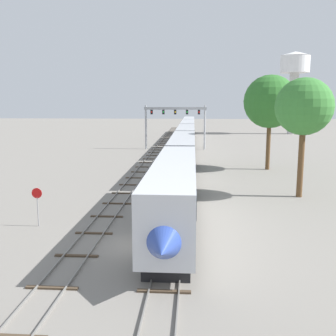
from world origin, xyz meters
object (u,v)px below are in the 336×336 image
at_px(water_tower, 295,72).
at_px(stop_sign, 37,201).
at_px(signal_gantry, 175,117).
at_px(trackside_tree_mid, 304,107).
at_px(passenger_train, 186,138).
at_px(trackside_tree_left, 270,102).

height_order(water_tower, stop_sign, water_tower).
height_order(signal_gantry, trackside_tree_mid, trackside_tree_mid).
bearing_deg(water_tower, passenger_train, -123.43).
bearing_deg(passenger_train, stop_sign, -103.03).
bearing_deg(trackside_tree_mid, signal_gantry, 110.02).
bearing_deg(water_tower, stop_sign, -114.32).
relative_size(trackside_tree_left, trackside_tree_mid, 1.12).
distance_m(passenger_train, stop_sign, 44.34).
bearing_deg(signal_gantry, trackside_tree_mid, -69.98).
xyz_separation_m(signal_gantry, trackside_tree_left, (13.72, -22.45, 2.87)).
bearing_deg(signal_gantry, stop_sign, -99.08).
relative_size(water_tower, trackside_tree_left, 1.85).
bearing_deg(stop_sign, trackside_tree_left, 50.50).
distance_m(passenger_train, trackside_tree_left, 21.64).
distance_m(stop_sign, trackside_tree_left, 34.53).
height_order(signal_gantry, stop_sign, signal_gantry).
bearing_deg(trackside_tree_mid, stop_sign, -154.14).
relative_size(passenger_train, water_tower, 4.50).
bearing_deg(water_tower, trackside_tree_left, -106.56).
bearing_deg(passenger_train, trackside_tree_mid, -70.47).
bearing_deg(signal_gantry, trackside_tree_left, -58.56).
bearing_deg(trackside_tree_left, signal_gantry, 121.44).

